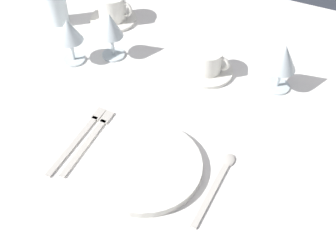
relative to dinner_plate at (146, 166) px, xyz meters
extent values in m
plane|color=#383D47|center=(-0.03, 0.25, -0.75)|extent=(6.00, 6.00, 0.00)
cube|color=white|center=(-0.03, 0.25, -0.03)|extent=(1.80, 1.10, 0.04)
cube|color=white|center=(-0.03, 0.80, -0.14)|extent=(1.80, 0.01, 0.18)
cylinder|color=brown|center=(-0.83, 0.70, -0.40)|extent=(0.07, 0.07, 0.70)
cylinder|color=white|center=(0.00, 0.00, 0.00)|extent=(0.25, 0.25, 0.02)
cube|color=beige|center=(-0.16, 0.00, -0.01)|extent=(0.01, 0.18, 0.00)
cube|color=beige|center=(-0.16, 0.10, -0.01)|extent=(0.02, 0.04, 0.00)
cube|color=beige|center=(-0.18, -0.01, -0.01)|extent=(0.02, 0.20, 0.00)
cube|color=beige|center=(-0.18, 0.10, -0.01)|extent=(0.02, 0.04, 0.00)
cube|color=beige|center=(0.16, -0.01, -0.01)|extent=(0.02, 0.18, 0.00)
ellipsoid|color=beige|center=(0.16, 0.10, -0.01)|extent=(0.03, 0.04, 0.01)
cylinder|color=white|center=(-0.34, 0.47, 0.00)|extent=(0.14, 0.14, 0.01)
cylinder|color=white|center=(-0.34, 0.47, 0.04)|extent=(0.09, 0.09, 0.07)
torus|color=white|center=(-0.30, 0.47, 0.04)|extent=(0.05, 0.01, 0.05)
cylinder|color=white|center=(0.01, 0.36, 0.00)|extent=(0.14, 0.14, 0.01)
cylinder|color=white|center=(0.01, 0.36, 0.03)|extent=(0.07, 0.07, 0.06)
torus|color=white|center=(0.05, 0.36, 0.03)|extent=(0.04, 0.01, 0.04)
cylinder|color=silver|center=(0.19, 0.38, -0.01)|extent=(0.07, 0.07, 0.01)
cylinder|color=silver|center=(0.19, 0.38, 0.03)|extent=(0.01, 0.01, 0.06)
cone|color=silver|center=(0.19, 0.38, 0.09)|extent=(0.07, 0.07, 0.07)
cylinder|color=silver|center=(-0.35, 0.26, -0.01)|extent=(0.06, 0.06, 0.01)
cylinder|color=silver|center=(-0.35, 0.26, 0.03)|extent=(0.01, 0.01, 0.06)
cone|color=silver|center=(-0.35, 0.26, 0.09)|extent=(0.07, 0.07, 0.06)
cylinder|color=silver|center=(-0.26, 0.32, -0.01)|extent=(0.06, 0.06, 0.01)
cylinder|color=silver|center=(-0.26, 0.32, 0.03)|extent=(0.01, 0.01, 0.06)
cone|color=silver|center=(-0.26, 0.32, 0.09)|extent=(0.07, 0.07, 0.07)
cylinder|color=silver|center=(-0.49, 0.40, 0.04)|extent=(0.06, 0.06, 0.10)
cylinder|color=#C68C1E|center=(-0.49, 0.40, 0.02)|extent=(0.06, 0.06, 0.06)
camera|label=1|loc=(0.29, -0.52, 0.78)|focal=47.47mm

